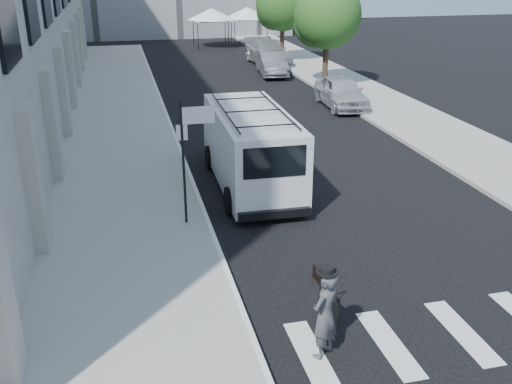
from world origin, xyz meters
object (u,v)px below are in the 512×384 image
cargo_van (250,147)px  parked_car_b (272,64)px  businessman (325,315)px  suitcase (328,308)px  parked_car_c (268,53)px  parked_car_a (341,92)px  briefcase (319,274)px

cargo_van → parked_car_b: 19.46m
businessman → cargo_van: cargo_van is taller
suitcase → parked_car_c: bearing=64.3°
suitcase → parked_car_c: 31.36m
businessman → cargo_van: (0.67, 8.98, 0.40)m
businessman → parked_car_a: (7.58, 18.42, -0.12)m
parked_car_b → parked_car_c: (0.80, 4.06, 0.10)m
businessman → cargo_van: 9.02m
businessman → suitcase: size_ratio=1.54×
parked_car_b → parked_car_c: parked_car_c is taller
briefcase → parked_car_b: size_ratio=0.10×
cargo_van → parked_car_a: (6.91, 9.43, -0.51)m
parked_car_a → businessman: bearing=-109.2°
briefcase → cargo_van: 6.49m
suitcase → parked_car_a: bearing=54.5°
suitcase → parked_car_c: parked_car_c is taller
briefcase → parked_car_a: size_ratio=0.10×
briefcase → cargo_van: cargo_van is taller
briefcase → parked_car_c: bearing=73.2°
briefcase → parked_car_c: 29.73m
cargo_van → parked_car_c: bearing=74.8°
businessman → parked_car_a: businessman is taller
briefcase → parked_car_b: bearing=73.0°
businessman → cargo_van: size_ratio=0.27×
cargo_van → parked_car_a: cargo_van is taller
parked_car_c → businessman: bearing=-104.9°
businessman → parked_car_b: (6.43, 27.56, -0.16)m
suitcase → parked_car_b: bearing=64.1°
suitcase → cargo_van: (0.20, 7.98, 0.99)m
cargo_van → parked_car_c: (6.56, 22.63, -0.46)m
parked_car_a → parked_car_b: bearing=100.4°
briefcase → parked_car_c: size_ratio=0.08×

